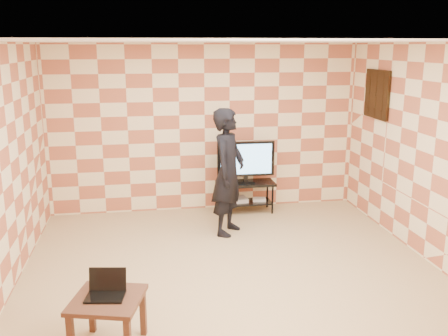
# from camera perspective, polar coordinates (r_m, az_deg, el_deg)

# --- Properties ---
(floor) EXTENTS (5.00, 5.00, 0.00)m
(floor) POSITION_cam_1_polar(r_m,az_deg,el_deg) (6.14, 0.94, -11.83)
(floor) COLOR tan
(floor) RESTS_ON ground
(wall_back) EXTENTS (5.00, 0.02, 2.70)m
(wall_back) POSITION_cam_1_polar(r_m,az_deg,el_deg) (8.11, -2.22, 4.55)
(wall_back) COLOR beige
(wall_back) RESTS_ON ground
(wall_front) EXTENTS (5.00, 0.02, 2.70)m
(wall_front) POSITION_cam_1_polar(r_m,az_deg,el_deg) (3.37, 8.82, -9.19)
(wall_front) COLOR beige
(wall_front) RESTS_ON ground
(wall_left) EXTENTS (0.02, 5.00, 2.70)m
(wall_left) POSITION_cam_1_polar(r_m,az_deg,el_deg) (5.79, -24.14, -0.46)
(wall_left) COLOR beige
(wall_left) RESTS_ON ground
(wall_right) EXTENTS (0.02, 5.00, 2.70)m
(wall_right) POSITION_cam_1_polar(r_m,az_deg,el_deg) (6.60, 22.87, 1.31)
(wall_right) COLOR beige
(wall_right) RESTS_ON ground
(ceiling) EXTENTS (5.00, 5.00, 0.02)m
(ceiling) POSITION_cam_1_polar(r_m,az_deg,el_deg) (5.53, 1.06, 14.27)
(ceiling) COLOR white
(ceiling) RESTS_ON wall_back
(wall_art) EXTENTS (0.04, 0.72, 0.72)m
(wall_art) POSITION_cam_1_polar(r_m,az_deg,el_deg) (7.84, 17.09, 8.06)
(wall_art) COLOR black
(wall_art) RESTS_ON wall_right
(tv_stand) EXTENTS (0.94, 0.42, 0.50)m
(tv_stand) POSITION_cam_1_polar(r_m,az_deg,el_deg) (8.13, 2.46, -2.55)
(tv_stand) COLOR black
(tv_stand) RESTS_ON floor
(tv) EXTENTS (0.93, 0.18, 0.67)m
(tv) POSITION_cam_1_polar(r_m,az_deg,el_deg) (8.00, 2.51, 0.93)
(tv) COLOR black
(tv) RESTS_ON tv_stand
(dvd_player) EXTENTS (0.41, 0.31, 0.06)m
(dvd_player) POSITION_cam_1_polar(r_m,az_deg,el_deg) (8.16, 1.27, -3.66)
(dvd_player) COLOR #B6B6B8
(dvd_player) RESTS_ON tv_stand
(game_console) EXTENTS (0.23, 0.19, 0.05)m
(game_console) POSITION_cam_1_polar(r_m,az_deg,el_deg) (8.22, 4.04, -3.61)
(game_console) COLOR silver
(game_console) RESTS_ON tv_stand
(side_table) EXTENTS (0.73, 0.73, 0.50)m
(side_table) POSITION_cam_1_polar(r_m,az_deg,el_deg) (4.69, -13.16, -15.18)
(side_table) COLOR #3C2217
(side_table) RESTS_ON floor
(laptop) EXTENTS (0.37, 0.31, 0.22)m
(laptop) POSITION_cam_1_polar(r_m,az_deg,el_deg) (4.67, -13.30, -13.40)
(laptop) COLOR black
(laptop) RESTS_ON side_table
(person) EXTENTS (0.71, 0.79, 1.82)m
(person) POSITION_cam_1_polar(r_m,az_deg,el_deg) (7.08, 0.49, -0.46)
(person) COLOR black
(person) RESTS_ON floor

